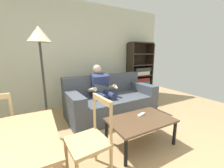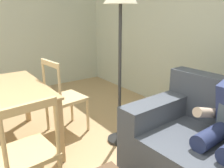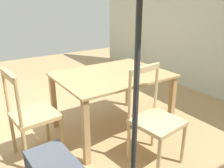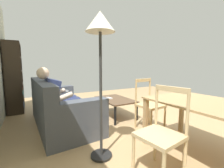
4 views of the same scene
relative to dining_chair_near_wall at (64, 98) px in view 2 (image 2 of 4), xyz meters
The scene contains 3 objects.
dining_chair_near_wall is the anchor object (origin of this frame).
dining_chair_facing_couch 1.22m from the dining_chair_near_wall, 37.81° to the right, with size 0.45×0.45×0.94m.
floor_lamp 1.31m from the dining_chair_near_wall, 35.09° to the left, with size 0.36×0.36×1.83m.
Camera 2 is at (1.51, -0.09, 1.54)m, focal length 37.61 mm.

